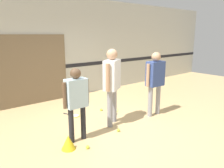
{
  "coord_description": "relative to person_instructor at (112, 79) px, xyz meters",
  "views": [
    {
      "loc": [
        -2.97,
        -3.6,
        2.04
      ],
      "look_at": [
        0.05,
        0.05,
        0.95
      ],
      "focal_mm": 35.0,
      "sensor_mm": 36.0,
      "label": 1
    }
  ],
  "objects": [
    {
      "name": "racket_spare_on_floor",
      "position": [
        0.6,
        0.66,
        -1.06
      ],
      "size": [
        0.36,
        0.48,
        0.03
      ],
      "rotation": [
        0.0,
        0.0,
        4.3
      ],
      "color": "#C6D838",
      "rests_on": "ground_plane"
    },
    {
      "name": "tennis_ball_near_instructor",
      "position": [
        -0.16,
        -0.41,
        -1.04
      ],
      "size": [
        0.07,
        0.07,
        0.07
      ],
      "primitive_type": "sphere",
      "color": "#CCE038",
      "rests_on": "ground_plane"
    },
    {
      "name": "person_student_left",
      "position": [
        -1.03,
        -0.19,
        -0.18
      ],
      "size": [
        0.55,
        0.23,
        1.44
      ],
      "rotation": [
        0.0,
        0.0,
        -0.03
      ],
      "color": "#232328",
      "rests_on": "ground_plane"
    },
    {
      "name": "person_instructor",
      "position": [
        0.0,
        0.0,
        0.0
      ],
      "size": [
        0.57,
        0.48,
        1.73
      ],
      "rotation": [
        0.0,
        0.0,
        0.56
      ],
      "color": "gray",
      "rests_on": "ground_plane"
    },
    {
      "name": "ground_plane",
      "position": [
        -0.05,
        -0.05,
        -1.07
      ],
      "size": [
        16.0,
        16.0,
        0.0
      ],
      "primitive_type": "plane",
      "color": "tan"
    },
    {
      "name": "person_student_right",
      "position": [
        1.2,
        -0.24,
        -0.07
      ],
      "size": [
        0.61,
        0.26,
        1.62
      ],
      "rotation": [
        0.0,
        0.0,
        3.11
      ],
      "color": "gray",
      "rests_on": "ground_plane"
    },
    {
      "name": "wall_back",
      "position": [
        -0.05,
        2.72,
        0.52
      ],
      "size": [
        16.0,
        0.07,
        3.2
      ],
      "color": "beige",
      "rests_on": "ground_plane"
    },
    {
      "name": "tennis_ball_stray_left",
      "position": [
        -1.07,
        -0.59,
        -1.04
      ],
      "size": [
        0.07,
        0.07,
        0.07
      ],
      "primitive_type": "sphere",
      "color": "#CCE038",
      "rests_on": "ground_plane"
    },
    {
      "name": "training_cone",
      "position": [
        -1.33,
        -0.37,
        -0.94
      ],
      "size": [
        0.26,
        0.26,
        0.27
      ],
      "color": "yellow",
      "rests_on": "ground_plane"
    },
    {
      "name": "tennis_ball_by_spare_racket",
      "position": [
        0.33,
        0.86,
        -1.04
      ],
      "size": [
        0.07,
        0.07,
        0.07
      ],
      "primitive_type": "sphere",
      "color": "#CCE038",
      "rests_on": "ground_plane"
    },
    {
      "name": "racket_second_spare",
      "position": [
        -0.42,
        1.02,
        -1.06
      ],
      "size": [
        0.37,
        0.51,
        0.03
      ],
      "rotation": [
        0.0,
        0.0,
        1.98
      ],
      "color": "#C6D838",
      "rests_on": "ground_plane"
    },
    {
      "name": "wall_panel",
      "position": [
        -0.92,
        2.66,
        -0.05
      ],
      "size": [
        2.34,
        0.05,
        2.03
      ],
      "color": "#756047",
      "rests_on": "ground_plane"
    }
  ]
}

